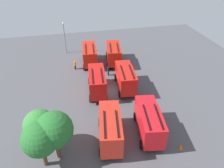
% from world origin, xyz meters
% --- Properties ---
extents(ground_plane, '(56.65, 56.65, 0.00)m').
position_xyz_m(ground_plane, '(0.00, 0.00, 0.00)').
color(ground_plane, '#4C4C51').
extents(fire_truck_0, '(7.49, 3.64, 3.88)m').
position_xyz_m(fire_truck_0, '(-10.06, -2.38, 2.15)').
color(fire_truck_0, red).
rests_on(fire_truck_0, ground).
extents(fire_truck_1, '(7.42, 3.36, 3.88)m').
position_xyz_m(fire_truck_1, '(0.32, -2.28, 2.15)').
color(fire_truck_1, red).
rests_on(fire_truck_1, ground).
extents(fire_truck_2, '(7.50, 3.69, 3.88)m').
position_xyz_m(fire_truck_2, '(9.54, -2.44, 2.15)').
color(fire_truck_2, red).
rests_on(fire_truck_2, ground).
extents(fire_truck_3, '(7.50, 3.68, 3.88)m').
position_xyz_m(fire_truck_3, '(-10.14, 2.49, 2.15)').
color(fire_truck_3, red).
rests_on(fire_truck_3, ground).
extents(fire_truck_4, '(7.42, 3.36, 3.88)m').
position_xyz_m(fire_truck_4, '(0.25, 2.34, 2.15)').
color(fire_truck_4, red).
rests_on(fire_truck_4, ground).
extents(fire_truck_5, '(7.40, 3.31, 3.88)m').
position_xyz_m(fire_truck_5, '(10.12, 2.15, 2.15)').
color(fire_truck_5, red).
rests_on(fire_truck_5, ground).
extents(firefighter_0, '(0.48, 0.43, 1.67)m').
position_xyz_m(firefighter_0, '(8.68, 5.17, 0.93)').
color(firefighter_0, black).
rests_on(firefighter_0, ground).
extents(firefighter_1, '(0.46, 0.32, 1.79)m').
position_xyz_m(firefighter_1, '(5.07, -0.46, 1.01)').
color(firefighter_1, black).
rests_on(firefighter_1, ground).
extents(tree_0, '(3.73, 3.73, 5.78)m').
position_xyz_m(tree_0, '(-12.00, 10.07, 3.89)').
color(tree_0, brown).
rests_on(tree_0, ground).
extents(tree_1, '(4.01, 4.01, 6.21)m').
position_xyz_m(tree_1, '(-11.29, 8.62, 4.18)').
color(tree_1, brown).
rests_on(tree_1, ground).
extents(tree_2, '(3.57, 3.57, 5.53)m').
position_xyz_m(tree_2, '(-9.74, 10.23, 3.72)').
color(tree_2, brown).
rests_on(tree_2, ground).
extents(traffic_cone_0, '(0.48, 0.48, 0.69)m').
position_xyz_m(traffic_cone_0, '(-7.79, -4.89, 0.34)').
color(traffic_cone_0, '#F2600C').
rests_on(traffic_cone_0, ground).
extents(traffic_cone_1, '(0.41, 0.41, 0.58)m').
position_xyz_m(traffic_cone_1, '(10.11, -4.47, 0.29)').
color(traffic_cone_1, '#F2600C').
rests_on(traffic_cone_1, ground).
extents(traffic_cone_2, '(0.51, 0.51, 0.73)m').
position_xyz_m(traffic_cone_2, '(-13.26, -5.28, 0.37)').
color(traffic_cone_2, '#F2600C').
rests_on(traffic_cone_2, ground).
extents(lamppost, '(0.36, 0.36, 6.64)m').
position_xyz_m(lamppost, '(16.42, 6.45, 3.88)').
color(lamppost, slate).
rests_on(lamppost, ground).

